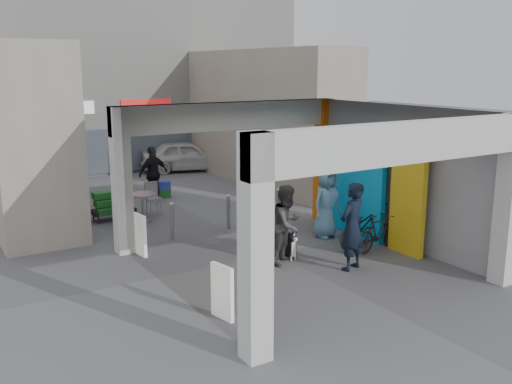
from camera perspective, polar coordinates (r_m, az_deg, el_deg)
ground at (r=13.73m, az=1.85°, el=-6.22°), size 90.00×90.00×0.00m
arcade_canopy at (r=12.82m, az=5.97°, el=2.99°), size 6.40×6.45×6.40m
far_building at (r=25.84m, az=-15.82°, el=11.12°), size 18.00×4.08×8.00m
plaza_bldg_left at (r=18.62m, az=-23.30°, el=5.62°), size 2.00×9.00×5.00m
plaza_bldg_right at (r=21.83m, az=0.87°, el=7.49°), size 2.00×9.00×5.00m
bollard_left at (r=14.88m, az=-8.40°, el=-2.93°), size 0.09×0.09×0.96m
bollard_center at (r=15.71m, az=-2.78°, el=-2.03°), size 0.09×0.09×0.93m
bollard_right at (r=16.26m, az=2.30°, el=-1.44°), size 0.09×0.09×0.98m
advert_board_near at (r=10.24m, az=-3.37°, el=-9.91°), size 0.19×0.56×1.00m
advert_board_far at (r=13.79m, az=-11.54°, el=-4.18°), size 0.16×0.56×1.00m
cafe_set at (r=17.02m, az=-12.01°, el=-1.57°), size 1.63×1.32×0.99m
produce_stand at (r=17.21m, az=-14.12°, el=-1.61°), size 1.23×0.67×0.81m
crate_stack at (r=19.73m, az=-9.24°, el=0.27°), size 0.51×0.43×0.56m
border_collie at (r=13.36m, az=3.43°, el=-5.56°), size 0.25×0.49×0.68m
man_with_dog at (r=12.62m, az=9.58°, el=-3.42°), size 0.82×0.66×1.96m
man_back_turned at (r=12.92m, az=3.14°, el=-3.23°), size 1.09×1.00×1.81m
man_elderly at (r=14.95m, az=7.08°, el=-1.08°), size 0.96×0.69×1.84m
man_crates at (r=19.23m, az=-10.23°, el=1.84°), size 1.14×0.64×1.83m
bicycle_front at (r=14.53m, az=10.68°, el=-3.24°), size 2.08×1.18×1.04m
bicycle_rear at (r=14.17m, az=12.12°, el=-3.97°), size 1.56×0.63×0.91m
white_van at (r=24.58m, az=-6.99°, el=3.62°), size 4.09×2.54×1.30m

